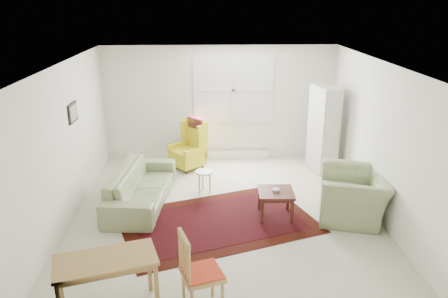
{
  "coord_description": "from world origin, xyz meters",
  "views": [
    {
      "loc": [
        -0.29,
        -6.55,
        3.44
      ],
      "look_at": [
        0.0,
        0.3,
        1.05
      ],
      "focal_mm": 35.0,
      "sensor_mm": 36.0,
      "label": 1
    }
  ],
  "objects_px": {
    "sofa": "(141,180)",
    "cabinet": "(324,130)",
    "wingback_chair": "(187,145)",
    "desk": "(108,286)",
    "coffee_table": "(275,204)",
    "armchair": "(354,191)",
    "desk_chair": "(202,272)",
    "stool": "(204,182)"
  },
  "relations": [
    {
      "from": "desk",
      "to": "sofa",
      "type": "bearing_deg",
      "value": 90.29
    },
    {
      "from": "wingback_chair",
      "to": "stool",
      "type": "bearing_deg",
      "value": -25.71
    },
    {
      "from": "armchair",
      "to": "desk_chair",
      "type": "xyz_separation_m",
      "value": [
        -2.46,
        -2.18,
        0.04
      ]
    },
    {
      "from": "sofa",
      "to": "armchair",
      "type": "relative_size",
      "value": 1.81
    },
    {
      "from": "cabinet",
      "to": "sofa",
      "type": "bearing_deg",
      "value": -171.26
    },
    {
      "from": "stool",
      "to": "desk_chair",
      "type": "distance_m",
      "value": 3.23
    },
    {
      "from": "sofa",
      "to": "coffee_table",
      "type": "distance_m",
      "value": 2.36
    },
    {
      "from": "wingback_chair",
      "to": "desk",
      "type": "xyz_separation_m",
      "value": [
        -0.73,
        -4.46,
        -0.18
      ]
    },
    {
      "from": "sofa",
      "to": "cabinet",
      "type": "bearing_deg",
      "value": -62.41
    },
    {
      "from": "wingback_chair",
      "to": "sofa",
      "type": "bearing_deg",
      "value": -66.13
    },
    {
      "from": "desk",
      "to": "cabinet",
      "type": "bearing_deg",
      "value": 50.18
    },
    {
      "from": "wingback_chair",
      "to": "desk",
      "type": "height_order",
      "value": "wingback_chair"
    },
    {
      "from": "cabinet",
      "to": "desk",
      "type": "xyz_separation_m",
      "value": [
        -3.53,
        -4.23,
        -0.54
      ]
    },
    {
      "from": "armchair",
      "to": "cabinet",
      "type": "height_order",
      "value": "cabinet"
    },
    {
      "from": "armchair",
      "to": "coffee_table",
      "type": "relative_size",
      "value": 2.1
    },
    {
      "from": "wingback_chair",
      "to": "cabinet",
      "type": "xyz_separation_m",
      "value": [
        2.8,
        -0.23,
        0.36
      ]
    },
    {
      "from": "coffee_table",
      "to": "cabinet",
      "type": "height_order",
      "value": "cabinet"
    },
    {
      "from": "armchair",
      "to": "desk_chair",
      "type": "bearing_deg",
      "value": -33.49
    },
    {
      "from": "wingback_chair",
      "to": "coffee_table",
      "type": "relative_size",
      "value": 1.86
    },
    {
      "from": "desk_chair",
      "to": "stool",
      "type": "bearing_deg",
      "value": -17.97
    },
    {
      "from": "coffee_table",
      "to": "desk_chair",
      "type": "distance_m",
      "value": 2.53
    },
    {
      "from": "stool",
      "to": "desk",
      "type": "bearing_deg",
      "value": -108.55
    },
    {
      "from": "cabinet",
      "to": "desk",
      "type": "height_order",
      "value": "cabinet"
    },
    {
      "from": "stool",
      "to": "desk",
      "type": "distance_m",
      "value": 3.4
    },
    {
      "from": "coffee_table",
      "to": "desk",
      "type": "height_order",
      "value": "desk"
    },
    {
      "from": "sofa",
      "to": "wingback_chair",
      "type": "relative_size",
      "value": 2.05
    },
    {
      "from": "stool",
      "to": "desk_chair",
      "type": "height_order",
      "value": "desk_chair"
    },
    {
      "from": "coffee_table",
      "to": "cabinet",
      "type": "xyz_separation_m",
      "value": [
        1.27,
        2.01,
        0.66
      ]
    },
    {
      "from": "cabinet",
      "to": "desk_chair",
      "type": "distance_m",
      "value": 4.91
    },
    {
      "from": "wingback_chair",
      "to": "desk",
      "type": "relative_size",
      "value": 0.95
    },
    {
      "from": "armchair",
      "to": "desk_chair",
      "type": "height_order",
      "value": "desk_chair"
    },
    {
      "from": "armchair",
      "to": "coffee_table",
      "type": "xyz_separation_m",
      "value": [
        -1.27,
        0.04,
        -0.23
      ]
    },
    {
      "from": "stool",
      "to": "desk",
      "type": "xyz_separation_m",
      "value": [
        -1.08,
        -3.22,
        0.14
      ]
    },
    {
      "from": "sofa",
      "to": "desk_chair",
      "type": "distance_m",
      "value": 3.04
    },
    {
      "from": "sofa",
      "to": "desk_chair",
      "type": "height_order",
      "value": "desk_chair"
    },
    {
      "from": "sofa",
      "to": "wingback_chair",
      "type": "bearing_deg",
      "value": -18.51
    },
    {
      "from": "desk",
      "to": "desk_chair",
      "type": "xyz_separation_m",
      "value": [
        1.07,
        0.0,
        0.15
      ]
    },
    {
      "from": "desk",
      "to": "desk_chair",
      "type": "distance_m",
      "value": 1.08
    },
    {
      "from": "stool",
      "to": "cabinet",
      "type": "distance_m",
      "value": 2.73
    },
    {
      "from": "armchair",
      "to": "coffee_table",
      "type": "height_order",
      "value": "armchair"
    },
    {
      "from": "wingback_chair",
      "to": "desk_chair",
      "type": "relative_size",
      "value": 1.05
    },
    {
      "from": "wingback_chair",
      "to": "desk_chair",
      "type": "xyz_separation_m",
      "value": [
        0.34,
        -4.46,
        -0.02
      ]
    }
  ]
}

